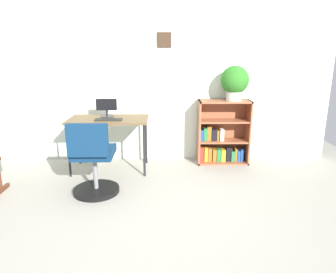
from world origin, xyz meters
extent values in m
plane|color=gray|center=(0.00, 0.00, 0.00)|extent=(6.24, 6.24, 0.00)
cube|color=silver|center=(0.00, 2.15, 1.21)|extent=(5.20, 0.10, 2.41)
cube|color=#38271A|center=(0.20, 2.09, 1.72)|extent=(0.20, 0.02, 0.20)
cube|color=brown|center=(-0.54, 1.66, 0.70)|extent=(1.04, 0.57, 0.03)
cylinder|color=black|center=(-1.02, 1.41, 0.34)|extent=(0.03, 0.03, 0.69)
cylinder|color=black|center=(-0.06, 1.41, 0.34)|extent=(0.03, 0.03, 0.69)
cylinder|color=black|center=(-1.02, 1.90, 0.34)|extent=(0.03, 0.03, 0.69)
cylinder|color=black|center=(-0.06, 1.90, 0.34)|extent=(0.03, 0.03, 0.69)
cylinder|color=#262628|center=(-0.57, 1.76, 0.72)|extent=(0.18, 0.18, 0.01)
cylinder|color=#262628|center=(-0.57, 1.76, 0.77)|extent=(0.03, 0.03, 0.08)
cube|color=black|center=(-0.57, 1.75, 0.88)|extent=(0.28, 0.02, 0.15)
cube|color=black|center=(-0.52, 1.54, 0.73)|extent=(0.34, 0.13, 0.02)
cylinder|color=black|center=(-0.59, 0.94, 0.03)|extent=(0.52, 0.52, 0.05)
cylinder|color=slate|center=(-0.59, 0.94, 0.25)|extent=(0.05, 0.05, 0.39)
cube|color=#0E2B49|center=(-0.59, 0.94, 0.48)|extent=(0.44, 0.44, 0.08)
cube|color=#0E2B49|center=(-0.59, 0.69, 0.69)|extent=(0.42, 0.07, 0.34)
cube|color=brown|center=(0.69, 1.92, 0.45)|extent=(0.02, 0.30, 0.91)
cube|color=brown|center=(1.39, 1.92, 0.45)|extent=(0.02, 0.30, 0.91)
cube|color=brown|center=(1.04, 1.92, 0.90)|extent=(0.73, 0.30, 0.02)
cube|color=brown|center=(1.04, 1.92, 0.01)|extent=(0.73, 0.30, 0.02)
cube|color=brown|center=(1.04, 2.06, 0.45)|extent=(0.73, 0.02, 0.91)
cube|color=brown|center=(1.04, 1.92, 0.33)|extent=(0.68, 0.28, 0.02)
cube|color=brown|center=(1.04, 1.92, 0.62)|extent=(0.68, 0.28, 0.02)
cube|color=#B22D28|center=(0.73, 1.91, 0.13)|extent=(0.06, 0.09, 0.21)
cube|color=#B79323|center=(0.80, 1.91, 0.13)|extent=(0.05, 0.09, 0.20)
cube|color=#99591E|center=(0.85, 1.91, 0.12)|extent=(0.05, 0.10, 0.20)
cube|color=#99591E|center=(0.92, 1.91, 0.12)|extent=(0.05, 0.13, 0.18)
cube|color=#237238|center=(0.98, 1.91, 0.12)|extent=(0.06, 0.11, 0.18)
cube|color=#B79323|center=(1.05, 1.91, 0.11)|extent=(0.06, 0.12, 0.18)
cube|color=black|center=(1.12, 1.91, 0.12)|extent=(0.07, 0.09, 0.20)
cube|color=#237238|center=(1.18, 1.91, 0.10)|extent=(0.05, 0.12, 0.15)
cube|color=#99591E|center=(1.23, 1.91, 0.12)|extent=(0.03, 0.10, 0.18)
cube|color=#1E478C|center=(1.27, 1.91, 0.10)|extent=(0.04, 0.11, 0.16)
cube|color=#1E478C|center=(1.32, 1.91, 0.11)|extent=(0.04, 0.10, 0.18)
cube|color=#1E478C|center=(0.73, 1.91, 0.42)|extent=(0.04, 0.11, 0.15)
cube|color=#237238|center=(0.78, 1.91, 0.43)|extent=(0.04, 0.11, 0.18)
cube|color=#99591E|center=(0.83, 1.91, 0.44)|extent=(0.06, 0.10, 0.20)
cube|color=black|center=(0.90, 1.91, 0.42)|extent=(0.07, 0.12, 0.16)
cube|color=#99591E|center=(0.96, 1.91, 0.41)|extent=(0.03, 0.10, 0.15)
cube|color=beige|center=(1.01, 1.91, 0.42)|extent=(0.05, 0.13, 0.17)
cylinder|color=#B7B2A8|center=(1.16, 1.90, 0.97)|extent=(0.21, 0.21, 0.13)
sphere|color=#286B1F|center=(1.16, 1.90, 1.19)|extent=(0.38, 0.38, 0.38)
camera|label=1|loc=(0.17, -2.33, 1.56)|focal=32.98mm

